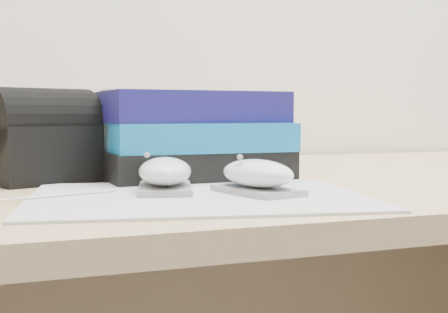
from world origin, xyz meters
name	(u,v)px	position (x,y,z in m)	size (l,w,h in m)	color
mousepad	(198,196)	(-0.13, 1.37, 0.73)	(0.38, 0.30, 0.00)	#96959D
mouse_rear	(165,174)	(-0.16, 1.42, 0.75)	(0.09, 0.13, 0.05)	gray
mouse_front	(257,176)	(-0.06, 1.36, 0.75)	(0.09, 0.12, 0.05)	#98979A
usb_cable	(26,198)	(-0.32, 1.40, 0.73)	(0.00, 0.00, 0.22)	silver
book_stack	(189,136)	(-0.07, 1.59, 0.79)	(0.27, 0.22, 0.13)	black
pouch	(43,137)	(-0.28, 1.59, 0.79)	(0.16, 0.14, 0.13)	black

